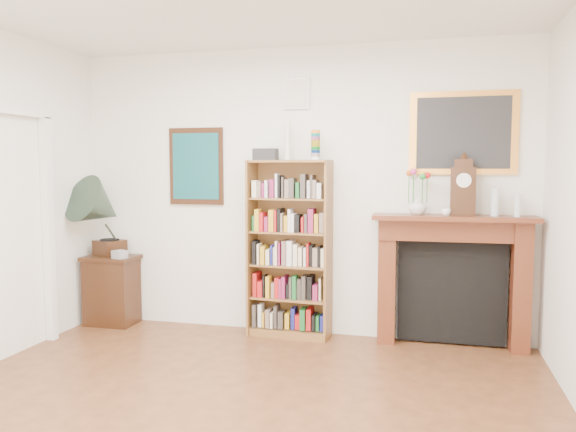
# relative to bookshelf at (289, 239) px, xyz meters

# --- Properties ---
(room) EXTENTS (4.51, 5.01, 2.81)m
(room) POSITION_rel_bookshelf_xyz_m (0.03, -2.34, 0.45)
(room) COLOR #4B2B16
(room) RESTS_ON ground
(door_casing) EXTENTS (0.08, 1.02, 2.17)m
(door_casing) POSITION_rel_bookshelf_xyz_m (-2.17, -1.14, 0.31)
(door_casing) COLOR white
(door_casing) RESTS_ON left_wall
(teal_poster) EXTENTS (0.58, 0.04, 0.78)m
(teal_poster) POSITION_rel_bookshelf_xyz_m (-1.02, 0.14, 0.70)
(teal_poster) COLOR black
(teal_poster) RESTS_ON back_wall
(small_picture) EXTENTS (0.26, 0.04, 0.30)m
(small_picture) POSITION_rel_bookshelf_xyz_m (0.03, 0.14, 1.40)
(small_picture) COLOR white
(small_picture) RESTS_ON back_wall
(gilt_painting) EXTENTS (0.95, 0.04, 0.75)m
(gilt_painting) POSITION_rel_bookshelf_xyz_m (1.58, 0.14, 1.00)
(gilt_painting) COLOR gold
(gilt_painting) RESTS_ON back_wall
(bookshelf) EXTENTS (0.80, 0.33, 1.97)m
(bookshelf) POSITION_rel_bookshelf_xyz_m (0.00, 0.00, 0.00)
(bookshelf) COLOR brown
(bookshelf) RESTS_ON floor
(side_cabinet) EXTENTS (0.53, 0.39, 0.72)m
(side_cabinet) POSITION_rel_bookshelf_xyz_m (-1.90, -0.05, -0.59)
(side_cabinet) COLOR black
(side_cabinet) RESTS_ON floor
(fireplace) EXTENTS (1.45, 0.39, 1.21)m
(fireplace) POSITION_rel_bookshelf_xyz_m (1.52, 0.06, -0.24)
(fireplace) COLOR #511D12
(fireplace) RESTS_ON floor
(gramophone) EXTENTS (0.71, 0.78, 0.84)m
(gramophone) POSITION_rel_bookshelf_xyz_m (-1.95, -0.14, 0.24)
(gramophone) COLOR black
(gramophone) RESTS_ON side_cabinet
(cd_stack) EXTENTS (0.15, 0.15, 0.08)m
(cd_stack) POSITION_rel_bookshelf_xyz_m (-1.73, -0.16, -0.19)
(cd_stack) COLOR #B2B2BE
(cd_stack) RESTS_ON side_cabinet
(mantel_clock) EXTENTS (0.22, 0.14, 0.50)m
(mantel_clock) POSITION_rel_bookshelf_xyz_m (1.59, 0.01, 0.50)
(mantel_clock) COLOR black
(mantel_clock) RESTS_ON fireplace
(flower_vase) EXTENTS (0.17, 0.17, 0.17)m
(flower_vase) POSITION_rel_bookshelf_xyz_m (1.20, 0.00, 0.34)
(flower_vase) COLOR silver
(flower_vase) RESTS_ON fireplace
(teacup) EXTENTS (0.10, 0.10, 0.06)m
(teacup) POSITION_rel_bookshelf_xyz_m (1.45, -0.04, 0.29)
(teacup) COLOR white
(teacup) RESTS_ON fireplace
(bottle_left) EXTENTS (0.07, 0.07, 0.24)m
(bottle_left) POSITION_rel_bookshelf_xyz_m (1.86, 0.01, 0.38)
(bottle_left) COLOR silver
(bottle_left) RESTS_ON fireplace
(bottle_right) EXTENTS (0.06, 0.06, 0.20)m
(bottle_right) POSITION_rel_bookshelf_xyz_m (2.05, -0.01, 0.36)
(bottle_right) COLOR silver
(bottle_right) RESTS_ON fireplace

